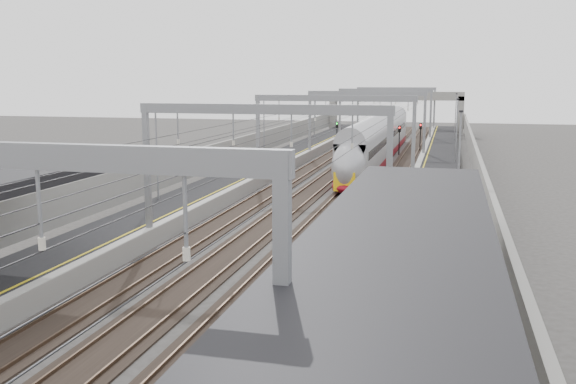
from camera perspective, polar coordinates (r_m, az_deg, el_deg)
The scene contains 13 objects.
platform_left at distance 56.73m, azimuth -3.42°, elevation 1.52°, with size 4.00×120.00×1.00m, color black.
platform_right at distance 54.11m, azimuth 12.95°, elevation 0.88°, with size 4.00×120.00×1.00m, color black.
tracks at distance 54.93m, azimuth 4.57°, elevation 0.75°, with size 11.40×140.00×0.20m.
overhead_line at distance 60.82m, azimuth 5.71°, elevation 7.40°, with size 13.00×140.00×6.60m.
canopy_right at distance 12.07m, azimuth 8.73°, elevation -7.92°, with size 4.40×30.00×4.24m.
overbridge at distance 108.90m, azimuth 9.56°, elevation 7.96°, with size 22.00×2.20×6.90m.
wall_left at distance 57.62m, azimuth -6.47°, elevation 2.71°, with size 0.30×120.00×3.20m, color gray.
wall_right at distance 53.99m, azimuth 16.39°, elevation 1.89°, with size 0.30×120.00×3.20m, color gray.
train at distance 69.58m, azimuth 7.96°, elevation 4.26°, with size 2.59×47.20×4.10m.
bench at distance 23.12m, azimuth 10.84°, elevation -8.28°, with size 0.56×1.98×1.02m.
signal_green at distance 83.33m, azimuth 4.37°, elevation 5.52°, with size 0.32×0.32×3.48m.
signal_red_near at distance 77.12m, azimuth 9.87°, elevation 5.05°, with size 0.32×0.32×3.48m.
signal_red_far at distance 82.05m, azimuth 11.69°, elevation 5.27°, with size 0.32×0.32×3.48m.
Camera 1 is at (9.06, -8.47, 8.76)m, focal length 40.00 mm.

